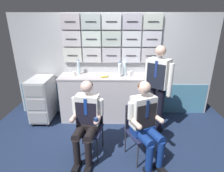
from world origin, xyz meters
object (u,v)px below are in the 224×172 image
service_trolley (42,98)px  crew_member_standing (157,84)px  crew_member_left (86,119)px  folding_chair_right (139,125)px  water_bottle_tall (125,68)px  folding_chair_left (90,122)px  snack_banana (104,77)px  crew_member_right (146,121)px  coffee_cup_white (153,77)px

service_trolley → crew_member_standing: 2.32m
crew_member_left → crew_member_standing: 1.40m
service_trolley → folding_chair_right: service_trolley is taller
folding_chair_right → service_trolley: bearing=151.9°
crew_member_standing → water_bottle_tall: size_ratio=5.12×
service_trolley → crew_member_left: bearing=-44.8°
folding_chair_left → snack_banana: (0.18, 0.89, 0.47)m
snack_banana → water_bottle_tall: bearing=23.1°
folding_chair_right → crew_member_right: crew_member_right is taller
crew_member_left → snack_banana: bearing=78.9°
crew_member_right → coffee_cup_white: crew_member_right is taller
crew_member_right → coffee_cup_white: (0.29, 1.07, 0.32)m
crew_member_standing → water_bottle_tall: 0.76m
folding_chair_left → crew_member_left: crew_member_left is taller
service_trolley → folding_chair_right: 2.11m
folding_chair_left → crew_member_left: 0.22m
crew_member_standing → folding_chair_right: bearing=-120.9°
folding_chair_left → coffee_cup_white: bearing=37.3°
coffee_cup_white → crew_member_standing: bearing=-85.2°
crew_member_left → crew_member_right: (0.85, -0.06, 0.01)m
folding_chair_left → folding_chair_right: bearing=-5.8°
water_bottle_tall → service_trolley: bearing=-175.2°
water_bottle_tall → snack_banana: water_bottle_tall is taller
water_bottle_tall → folding_chair_left: bearing=-118.7°
service_trolley → crew_member_standing: crew_member_standing is taller
crew_member_right → water_bottle_tall: bearing=100.9°
service_trolley → crew_member_standing: (2.25, -0.36, 0.46)m
service_trolley → snack_banana: 1.38m
folding_chair_left → water_bottle_tall: bearing=61.3°
crew_member_standing → coffee_cup_white: crew_member_standing is taller
folding_chair_right → snack_banana: size_ratio=4.83×
folding_chair_left → crew_member_left: bearing=-98.3°
snack_banana → service_trolley: bearing=178.7°
folding_chair_left → folding_chair_right: 0.76m
folding_chair_right → coffee_cup_white: coffee_cup_white is taller
folding_chair_left → crew_member_left: (-0.02, -0.16, 0.15)m
crew_member_left → coffee_cup_white: crew_member_left is taller
water_bottle_tall → coffee_cup_white: (0.53, -0.21, -0.12)m
snack_banana → crew_member_left: bearing=-101.1°
crew_member_left → snack_banana: size_ratio=7.03×
crew_member_standing → snack_banana: size_ratio=9.39×
folding_chair_right → folding_chair_left: bearing=174.2°
crew_member_right → crew_member_standing: 0.89m
service_trolley → coffee_cup_white: (2.22, -0.07, 0.50)m
folding_chair_right → water_bottle_tall: (-0.18, 1.13, 0.60)m
crew_member_standing → snack_banana: (-0.96, 0.33, 0.03)m
folding_chair_right → crew_member_right: size_ratio=0.68×
folding_chair_right → water_bottle_tall: 1.29m
crew_member_right → folding_chair_right: bearing=115.5°
water_bottle_tall → coffee_cup_white: size_ratio=4.26×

